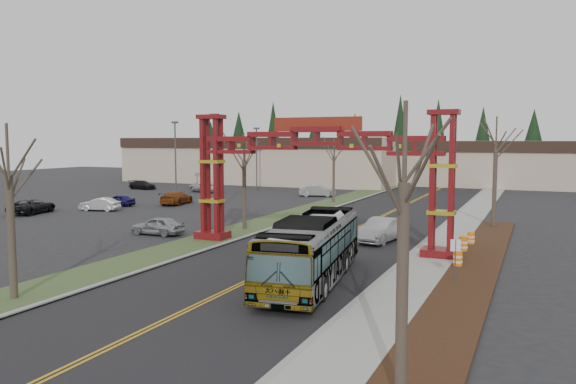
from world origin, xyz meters
The scene contains 35 objects.
ground centered at (0.00, 0.00, 0.00)m, with size 200.00×200.00×0.00m, color black.
road centered at (0.00, 25.00, 0.01)m, with size 12.00×110.00×0.02m, color black.
lane_line_left centered at (-0.12, 25.00, 0.03)m, with size 0.12×100.00×0.01m, color #C88E17.
lane_line_right centered at (0.12, 25.00, 0.03)m, with size 0.12×100.00×0.01m, color #C88E17.
curb_right centered at (6.15, 25.00, 0.07)m, with size 0.30×110.00×0.15m, color gray.
sidewalk_right centered at (7.60, 25.00, 0.08)m, with size 2.60×110.00×0.14m, color gray.
landscape_strip centered at (10.20, 10.00, 0.06)m, with size 2.60×50.00×0.12m, color black.
grass_median centered at (-8.00, 25.00, 0.04)m, with size 4.00×110.00×0.08m, color #344D26.
curb_left centered at (-6.15, 25.00, 0.07)m, with size 0.30×110.00×0.15m, color gray.
gateway_arch centered at (0.00, 18.00, 5.98)m, with size 18.20×1.60×8.90m.
retail_building_west centered at (-30.00, 71.96, 3.76)m, with size 46.00×22.30×7.50m.
retail_building_east centered at (10.00, 79.95, 3.51)m, with size 38.00×20.30×7.00m.
conifer_treeline centered at (0.25, 92.00, 6.49)m, with size 116.10×5.60×13.00m.
transit_bus centered at (3.00, 9.62, 1.67)m, with size 2.81×11.99×3.34m, color #A5A8AD.
silver_sedan centered at (3.31, 22.00, 0.83)m, with size 1.76×5.06×1.67m, color #A5A8AD.
parked_car_near_a centered at (-12.82, 18.00, 0.70)m, with size 1.65×4.10×1.40m, color #9A9EA2.
parked_car_near_b centered at (-27.12, 27.41, 0.66)m, with size 1.39×4.00×1.32m, color white.
parked_car_near_c centered at (-31.60, 23.06, 0.71)m, with size 2.37×5.14×1.43m, color black.
parked_car_mid_a centered at (-23.44, 35.35, 0.74)m, with size 2.09×5.13×1.49m, color brown.
parked_car_mid_b centered at (-28.26, 31.61, 0.62)m, with size 1.46×3.64×1.24m, color #1D1855.
parked_car_far_a centered at (-12.30, 49.92, 0.75)m, with size 1.59×4.57×1.51m, color #ADB0B5.
parked_car_far_b centered at (-28.22, 49.19, 0.69)m, with size 2.29×4.98×1.38m, color #BBBBBB.
parked_car_far_c centered at (-39.40, 49.45, 0.63)m, with size 1.77×4.36×1.27m, color black.
bare_tree_median_near centered at (-8.00, 1.27, 5.56)m, with size 3.43×3.43×7.85m.
bare_tree_median_mid centered at (-8.00, 22.78, 5.56)m, with size 3.18×3.18×7.69m.
bare_tree_median_far centered at (-8.00, 43.91, 5.30)m, with size 2.93×2.93×7.27m.
bare_tree_right_near centered at (10.00, -1.43, 5.94)m, with size 3.27×3.27×8.13m.
bare_tree_right_far centered at (10.00, 32.03, 6.71)m, with size 3.41×3.41×9.01m.
light_pole_near centered at (-16.05, 31.54, 5.62)m, with size 0.84×0.42×9.71m.
light_pole_mid centered at (-31.44, 46.54, 5.56)m, with size 0.83×0.42×9.62m.
light_pole_far centered at (-23.66, 55.22, 5.15)m, with size 0.77×0.39×8.91m.
street_sign centered at (9.58, 12.40, 1.58)m, with size 0.49×0.19×2.20m.
barrel_south centered at (9.27, 15.93, 0.49)m, with size 0.53×0.53×0.98m.
barrel_mid centered at (9.02, 20.44, 0.52)m, with size 0.56×0.56×1.03m.
barrel_north centered at (9.20, 23.17, 0.46)m, with size 0.50×0.50×0.92m.
Camera 1 is at (13.22, -16.10, 7.11)m, focal length 35.00 mm.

